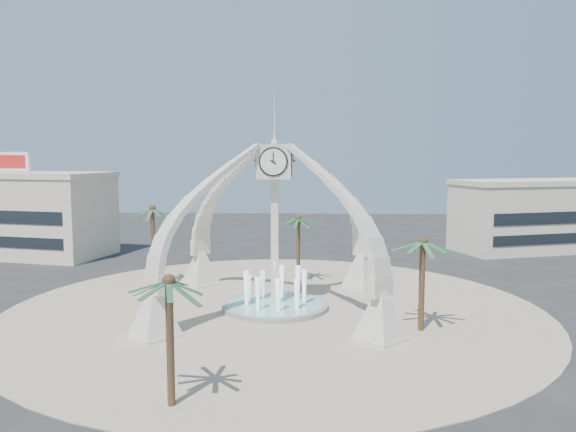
{
  "coord_description": "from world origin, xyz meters",
  "views": [
    {
      "loc": [
        2.99,
        -41.09,
        11.49
      ],
      "look_at": [
        0.88,
        2.0,
        6.84
      ],
      "focal_mm": 35.0,
      "sensor_mm": 36.0,
      "label": 1
    }
  ],
  "objects_px": {
    "clock_tower": "(275,223)",
    "palm_south": "(169,283)",
    "fountain": "(275,305)",
    "palm_north": "(298,219)",
    "palm_east": "(423,243)",
    "palm_west": "(152,210)"
  },
  "relations": [
    {
      "from": "palm_east",
      "to": "palm_west",
      "type": "xyz_separation_m",
      "value": [
        -21.18,
        11.75,
        0.89
      ]
    },
    {
      "from": "fountain",
      "to": "palm_south",
      "type": "distance_m",
      "value": 17.9
    },
    {
      "from": "fountain",
      "to": "palm_north",
      "type": "bearing_deg",
      "value": 80.36
    },
    {
      "from": "fountain",
      "to": "palm_north",
      "type": "distance_m",
      "value": 10.44
    },
    {
      "from": "palm_east",
      "to": "palm_south",
      "type": "distance_m",
      "value": 17.98
    },
    {
      "from": "clock_tower",
      "to": "fountain",
      "type": "height_order",
      "value": "clock_tower"
    },
    {
      "from": "palm_east",
      "to": "palm_west",
      "type": "distance_m",
      "value": 24.24
    },
    {
      "from": "fountain",
      "to": "palm_south",
      "type": "bearing_deg",
      "value": -102.11
    },
    {
      "from": "clock_tower",
      "to": "palm_west",
      "type": "xyz_separation_m",
      "value": [
        -11.21,
        6.93,
        0.28
      ]
    },
    {
      "from": "palm_west",
      "to": "palm_south",
      "type": "height_order",
      "value": "palm_west"
    },
    {
      "from": "fountain",
      "to": "palm_west",
      "type": "xyz_separation_m",
      "value": [
        -11.21,
        6.93,
        6.48
      ]
    },
    {
      "from": "clock_tower",
      "to": "palm_east",
      "type": "relative_size",
      "value": 2.66
    },
    {
      "from": "palm_east",
      "to": "palm_west",
      "type": "relative_size",
      "value": 0.88
    },
    {
      "from": "fountain",
      "to": "palm_north",
      "type": "xyz_separation_m",
      "value": [
        1.48,
        8.73,
        5.53
      ]
    },
    {
      "from": "clock_tower",
      "to": "fountain",
      "type": "distance_m",
      "value": 6.2
    },
    {
      "from": "clock_tower",
      "to": "palm_south",
      "type": "xyz_separation_m",
      "value": [
        -3.57,
        -16.65,
        -0.7
      ]
    },
    {
      "from": "clock_tower",
      "to": "fountain",
      "type": "xyz_separation_m",
      "value": [
        0.0,
        0.0,
        -6.2
      ]
    },
    {
      "from": "palm_east",
      "to": "palm_north",
      "type": "height_order",
      "value": "palm_east"
    },
    {
      "from": "palm_north",
      "to": "palm_east",
      "type": "bearing_deg",
      "value": -57.96
    },
    {
      "from": "palm_east",
      "to": "palm_north",
      "type": "bearing_deg",
      "value": 122.04
    },
    {
      "from": "clock_tower",
      "to": "fountain",
      "type": "relative_size",
      "value": 2.24
    },
    {
      "from": "palm_north",
      "to": "palm_south",
      "type": "xyz_separation_m",
      "value": [
        -5.06,
        -25.39,
        -0.03
      ]
    }
  ]
}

